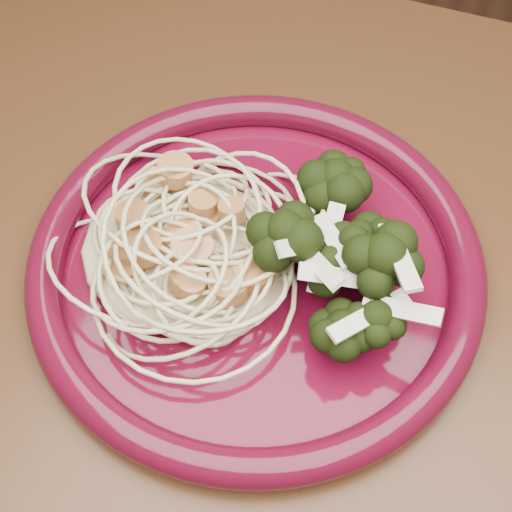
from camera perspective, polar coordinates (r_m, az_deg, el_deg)
The scene contains 6 objects.
dining_table at distance 0.58m, azimuth 5.51°, elevation -12.41°, with size 1.20×0.80×0.75m.
dinner_plate at distance 0.51m, azimuth -0.00°, elevation -0.49°, with size 0.39×0.39×0.03m.
spaghetti_pile at distance 0.51m, azimuth -5.59°, elevation 0.97°, with size 0.16×0.14×0.04m, color beige.
scallop_cluster at distance 0.48m, azimuth -5.99°, elevation 3.83°, with size 0.14×0.14×0.05m, color #BB824B, non-canonical shape.
broccoli_pile at distance 0.50m, azimuth 7.05°, elevation 0.14°, with size 0.10×0.16×0.06m, color black.
onion_garnish at distance 0.47m, azimuth 7.47°, elevation 2.45°, with size 0.07×0.10×0.06m, color beige, non-canonical shape.
Camera 1 is at (0.02, -0.22, 1.19)m, focal length 50.00 mm.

